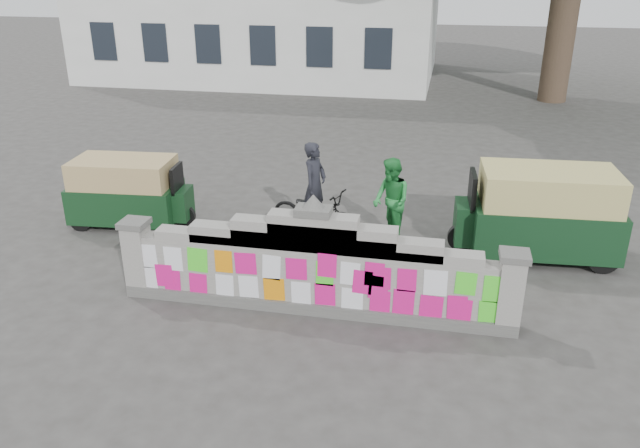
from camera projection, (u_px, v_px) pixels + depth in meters
The scene contains 7 objects.
ground at pixel (314, 310), 10.17m from camera, with size 100.00×100.00×0.00m, color #383533.
parapet_wall at pixel (314, 269), 9.88m from camera, with size 6.48×0.44×2.01m.
cyclist_bike at pixel (315, 213), 12.69m from camera, with size 0.68×1.96×1.03m, color black.
cyclist_rider at pixel (315, 197), 12.55m from camera, with size 0.64×0.42×1.74m, color black.
pedestrian at pixel (391, 201), 12.38m from camera, with size 0.83×0.65×1.71m, color #268D3C.
rickshaw_left at pixel (129, 191), 13.24m from camera, with size 2.65×1.40×1.44m.
rickshaw_right at pixel (541, 212), 11.74m from camera, with size 3.14×1.59×1.71m.
Camera 1 is at (1.87, -8.62, 5.27)m, focal length 35.00 mm.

